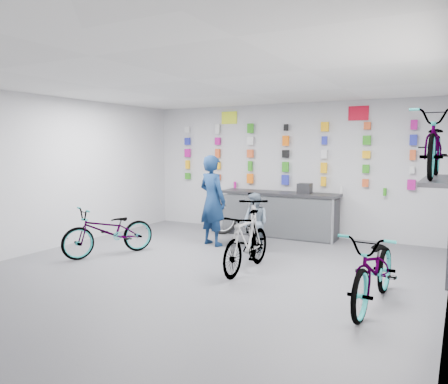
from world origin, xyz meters
The scene contains 18 objects.
floor centered at (0.00, 0.00, 0.00)m, with size 8.00×8.00×0.00m, color #545459.
ceiling centered at (0.00, 0.00, 3.00)m, with size 8.00×8.00×0.00m, color white.
wall_back centered at (0.00, 4.00, 1.50)m, with size 7.00×7.00×0.00m, color silver.
wall_left centered at (-3.50, 0.00, 1.50)m, with size 8.00×8.00×0.00m, color silver.
counter centered at (0.00, 3.54, 0.49)m, with size 2.70×0.66×1.00m.
merch_wall centered at (-0.03, 3.93, 1.79)m, with size 5.55×0.08×1.57m.
wall_bracket centered at (3.33, 1.20, 1.46)m, with size 0.39×1.90×2.00m.
sign_left centered at (-1.50, 3.98, 2.72)m, with size 0.42×0.02×0.30m, color #E9FF29.
sign_right centered at (1.60, 3.98, 2.72)m, with size 0.42×0.02×0.30m, color red.
bike_left centered at (-2.10, 0.38, 0.46)m, with size 0.61×1.76×0.92m, color gray.
bike_center centered at (0.59, 0.66, 0.49)m, with size 0.46×1.62×0.98m, color gray.
bike_right centered at (2.69, 0.01, 0.50)m, with size 0.66×1.89×0.99m, color gray.
bike_service centered at (0.09, 1.94, 0.55)m, with size 0.52×1.84×1.11m, color gray.
bike_wall centered at (3.25, 1.20, 2.05)m, with size 0.63×1.80×0.95m, color gray.
clerk centered at (-0.86, 2.05, 0.92)m, with size 0.67×0.44×1.85m, color #0F274E.
customer centered at (0.15, 1.95, 0.57)m, with size 0.55×0.43×1.14m, color slate.
spare_wheel centered at (-1.25, 3.17, 0.35)m, with size 0.76×0.49×0.71m.
register centered at (0.60, 3.55, 1.11)m, with size 0.28×0.30×0.22m, color black.
Camera 1 is at (3.60, -5.58, 2.02)m, focal length 35.00 mm.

